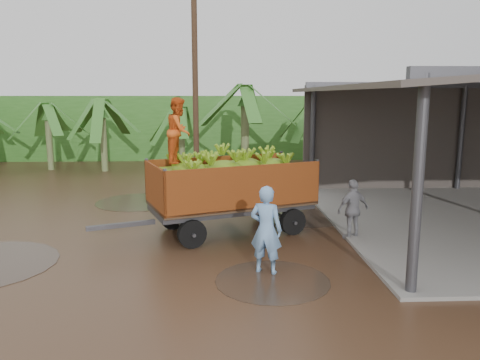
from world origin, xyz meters
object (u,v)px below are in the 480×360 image
at_px(man_grey, 353,209).
at_px(banana_trailer, 230,185).
at_px(utility_pole, 195,78).
at_px(man_blue, 266,230).

bearing_deg(man_grey, banana_trailer, -35.98).
bearing_deg(banana_trailer, utility_pole, 78.25).
xyz_separation_m(banana_trailer, man_blue, (0.68, -2.97, -0.37)).
distance_m(banana_trailer, man_grey, 3.25).
bearing_deg(man_blue, man_grey, -115.83).
height_order(man_blue, utility_pole, utility_pole).
distance_m(man_blue, man_grey, 3.28).
bearing_deg(man_grey, man_blue, 20.07).
relative_size(man_blue, man_grey, 1.18).
bearing_deg(utility_pole, banana_trailer, -80.98).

